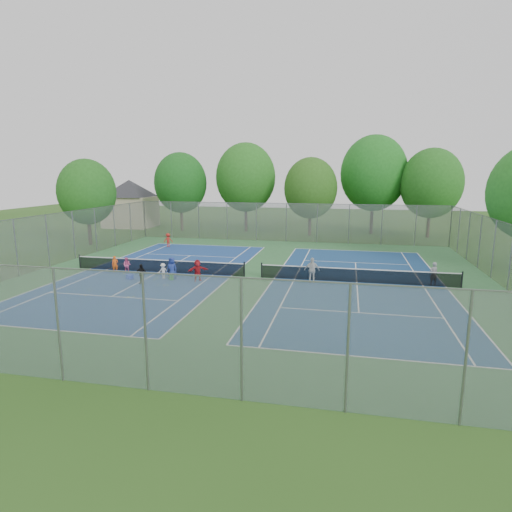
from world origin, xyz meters
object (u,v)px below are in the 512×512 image
at_px(net_left, 159,266).
at_px(ball_hopper, 172,277).
at_px(instructor, 433,274).
at_px(ball_crate, 130,277).
at_px(net_right, 357,276).

xyz_separation_m(net_left, ball_hopper, (1.85, -1.98, -0.22)).
bearing_deg(instructor, ball_crate, -14.64).
bearing_deg(net_left, instructor, 0.95).
xyz_separation_m(ball_crate, instructor, (19.79, 2.63, 0.60)).
height_order(ball_crate, ball_hopper, ball_hopper).
relative_size(ball_crate, instructor, 0.24).
bearing_deg(net_left, ball_crate, -114.10).
xyz_separation_m(net_left, net_right, (14.00, 0.00, 0.00)).
height_order(ball_crate, instructor, instructor).
height_order(ball_hopper, instructor, instructor).
bearing_deg(ball_crate, ball_hopper, 6.75).
relative_size(net_left, net_right, 1.00).
height_order(net_right, ball_crate, net_right).
bearing_deg(ball_hopper, net_right, 9.26).
bearing_deg(net_right, ball_crate, -171.22).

